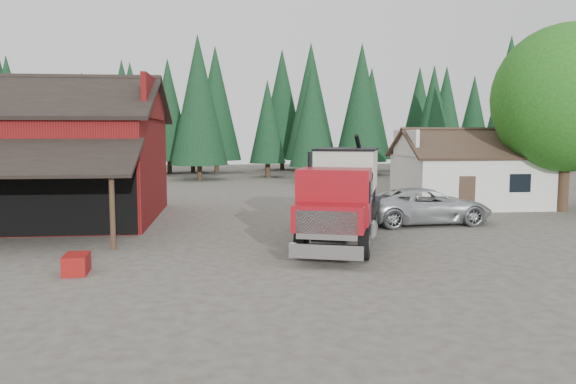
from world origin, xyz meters
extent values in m
plane|color=#4A443A|center=(0.00, 0.00, 0.00)|extent=(120.00, 120.00, 0.00)
cube|color=maroon|center=(-11.00, 10.00, 2.50)|extent=(12.00, 10.00, 5.00)
cube|color=black|center=(-11.00, 7.50, 6.00)|extent=(12.80, 5.53, 2.35)
cube|color=black|center=(-11.00, 12.50, 6.00)|extent=(12.80, 5.53, 2.35)
cube|color=maroon|center=(-5.00, 10.00, 6.00)|extent=(0.25, 7.00, 2.00)
cylinder|color=#382619|center=(-5.60, 2.10, 1.40)|extent=(0.20, 0.20, 2.80)
cube|color=silver|center=(13.00, 13.00, 1.50)|extent=(8.00, 6.00, 3.00)
cube|color=#38281E|center=(13.00, 11.50, 3.75)|extent=(8.60, 3.42, 1.80)
cube|color=#38281E|center=(13.00, 14.50, 3.75)|extent=(8.60, 3.42, 1.80)
cube|color=silver|center=(9.00, 13.00, 3.75)|extent=(0.20, 4.20, 1.50)
cube|color=silver|center=(17.00, 13.00, 3.75)|extent=(0.20, 4.20, 1.50)
cube|color=#38281E|center=(11.50, 9.98, 1.00)|extent=(0.90, 0.06, 2.00)
cube|color=black|center=(14.50, 9.98, 1.60)|extent=(1.20, 0.06, 1.00)
cylinder|color=#382619|center=(17.00, 10.00, 1.60)|extent=(0.60, 0.60, 3.20)
sphere|color=#195B14|center=(17.00, 10.00, 6.20)|extent=(8.00, 8.00, 8.00)
sphere|color=#195B14|center=(15.80, 10.80, 5.00)|extent=(4.40, 4.40, 4.40)
cylinder|color=#382619|center=(6.00, 30.00, 0.80)|extent=(0.44, 0.44, 1.60)
cone|color=black|center=(6.00, 30.00, 5.90)|extent=(3.96, 3.96, 9.00)
cylinder|color=#382619|center=(22.00, 26.00, 0.80)|extent=(0.44, 0.44, 1.60)
cone|color=black|center=(22.00, 26.00, 6.90)|extent=(4.84, 4.84, 11.00)
cylinder|color=#382619|center=(-4.00, 34.00, 0.80)|extent=(0.44, 0.44, 1.60)
cone|color=black|center=(-4.00, 34.00, 7.40)|extent=(5.28, 5.28, 12.00)
cylinder|color=black|center=(1.17, 0.09, 0.57)|extent=(0.69, 1.19, 1.13)
cylinder|color=black|center=(3.23, -0.57, 0.57)|extent=(0.69, 1.19, 1.13)
cylinder|color=black|center=(2.68, 4.80, 0.57)|extent=(0.69, 1.19, 1.13)
cylinder|color=black|center=(4.74, 4.14, 0.57)|extent=(0.69, 1.19, 1.13)
cylinder|color=black|center=(3.12, 6.18, 0.57)|extent=(0.69, 1.19, 1.13)
cylinder|color=black|center=(5.19, 5.52, 0.57)|extent=(0.69, 1.19, 1.13)
cube|color=black|center=(3.21, 2.90, 0.98)|extent=(3.79, 8.79, 0.41)
cube|color=silver|center=(1.71, -1.76, 0.57)|extent=(2.32, 0.90, 0.46)
cube|color=silver|center=(1.74, -1.67, 1.39)|extent=(1.90, 0.70, 0.93)
cube|color=maroon|center=(1.93, -1.08, 1.55)|extent=(2.62, 1.99, 0.88)
cube|color=maroon|center=(2.34, 0.20, 2.11)|extent=(2.89, 2.43, 1.91)
cube|color=black|center=(2.09, -0.58, 2.42)|extent=(2.09, 0.74, 0.93)
cylinder|color=black|center=(1.64, 1.40, 2.68)|extent=(0.18, 0.18, 1.86)
cube|color=black|center=(2.66, 1.18, 2.06)|extent=(2.44, 0.89, 1.65)
cube|color=black|center=(3.65, 4.28, 1.26)|extent=(4.33, 6.50, 0.17)
cube|color=beige|center=(3.65, 4.28, 2.79)|extent=(3.30, 3.97, 1.65)
cone|color=beige|center=(3.65, 4.28, 1.75)|extent=(2.85, 2.85, 0.72)
cube|color=black|center=(3.65, 4.28, 3.63)|extent=(3.43, 4.10, 0.08)
cylinder|color=black|center=(4.68, 5.46, 2.68)|extent=(1.39, 2.02, 3.15)
cube|color=maroon|center=(3.82, 6.82, 1.55)|extent=(0.84, 0.97, 0.46)
cylinder|color=silver|center=(3.68, 0.48, 0.88)|extent=(0.87, 1.16, 0.58)
imported|color=#B8BCC0|center=(8.00, 6.64, 0.86)|extent=(6.41, 3.41, 1.72)
cube|color=maroon|center=(-6.00, -1.49, 0.30)|extent=(0.78, 1.15, 0.60)
camera|label=1|loc=(-1.33, -18.95, 4.27)|focal=35.00mm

